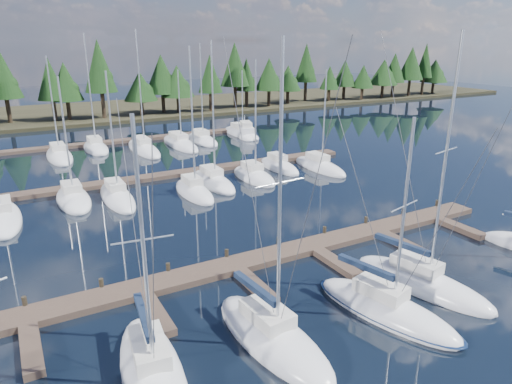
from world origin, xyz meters
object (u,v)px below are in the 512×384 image
main_dock (238,269)px  front_sailboat_5 (421,282)px  motor_yacht_right (246,134)px  front_sailboat_2 (153,374)px  front_sailboat_4 (385,309)px  front_sailboat_3 (272,336)px

main_dock → front_sailboat_5: 11.06m
main_dock → motor_yacht_right: bearing=61.6°
front_sailboat_2 → front_sailboat_5: (16.23, -0.07, 0.02)m
front_sailboat_4 → motor_yacht_right: bearing=71.2°
front_sailboat_5 → front_sailboat_2: bearing=179.8°
motor_yacht_right → front_sailboat_3: bearing=-116.3°
front_sailboat_3 → front_sailboat_2: bearing=177.7°
front_sailboat_2 → front_sailboat_3: (5.83, -0.24, 0.01)m
front_sailboat_5 → motor_yacht_right: bearing=75.3°
front_sailboat_5 → motor_yacht_right: 46.00m
front_sailboat_2 → front_sailboat_3: front_sailboat_3 is taller
front_sailboat_2 → motor_yacht_right: bearing=57.9°
main_dock → front_sailboat_2: bearing=-138.1°
front_sailboat_2 → front_sailboat_5: bearing=-0.2°
front_sailboat_4 → motor_yacht_right: 48.14m
front_sailboat_2 → motor_yacht_right: (27.88, 44.43, 0.15)m
front_sailboat_3 → motor_yacht_right: 49.82m
front_sailboat_3 → front_sailboat_5: (10.41, 0.16, 0.01)m
front_sailboat_3 → motor_yacht_right: size_ratio=1.84×
front_sailboat_4 → motor_yacht_right: front_sailboat_4 is taller
motor_yacht_right → main_dock: bearing=-118.4°
front_sailboat_3 → front_sailboat_4: bearing=-7.9°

